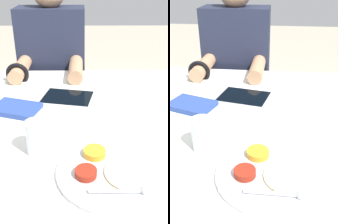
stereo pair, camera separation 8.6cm
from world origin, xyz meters
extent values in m
cube|color=silver|center=(0.00, 0.00, 0.37)|extent=(1.12, 1.08, 0.75)
cylinder|color=#B7BABF|center=(0.15, -0.26, 0.75)|extent=(0.28, 0.28, 0.01)
cylinder|color=gold|center=(0.11, -0.20, 0.77)|extent=(0.06, 0.06, 0.02)
cylinder|color=maroon|center=(0.09, -0.28, 0.77)|extent=(0.06, 0.06, 0.02)
cylinder|color=beige|center=(0.20, -0.28, 0.76)|extent=(0.13, 0.13, 0.01)
cylinder|color=#B7BABF|center=(0.16, -0.34, 0.76)|extent=(0.13, 0.01, 0.01)
sphere|color=#B7BABF|center=(0.22, -0.34, 0.76)|extent=(0.02, 0.02, 0.02)
cube|color=silver|center=(-0.17, 0.09, 0.75)|extent=(0.20, 0.16, 0.01)
cube|color=#28428E|center=(-0.17, 0.09, 0.76)|extent=(0.20, 0.17, 0.02)
cube|color=#B7B7BC|center=(0.02, 0.19, 0.75)|extent=(0.25, 0.20, 0.01)
cube|color=black|center=(0.02, 0.19, 0.76)|extent=(0.22, 0.18, 0.00)
cube|color=black|center=(-0.09, 0.69, 0.22)|extent=(0.33, 0.22, 0.44)
cube|color=#1E2338|center=(-0.09, 0.69, 0.74)|extent=(0.37, 0.20, 0.61)
cylinder|color=tan|center=(-0.23, 0.47, 0.78)|extent=(0.07, 0.27, 0.07)
cylinder|color=tan|center=(0.05, 0.47, 0.78)|extent=(0.07, 0.27, 0.07)
torus|color=black|center=(-0.23, 0.39, 0.78)|extent=(0.11, 0.02, 0.11)
cylinder|color=silver|center=(-0.05, -0.17, 0.80)|extent=(0.06, 0.06, 0.10)
camera|label=1|loc=(0.08, -0.79, 1.22)|focal=42.00mm
camera|label=2|loc=(0.16, -0.79, 1.22)|focal=42.00mm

